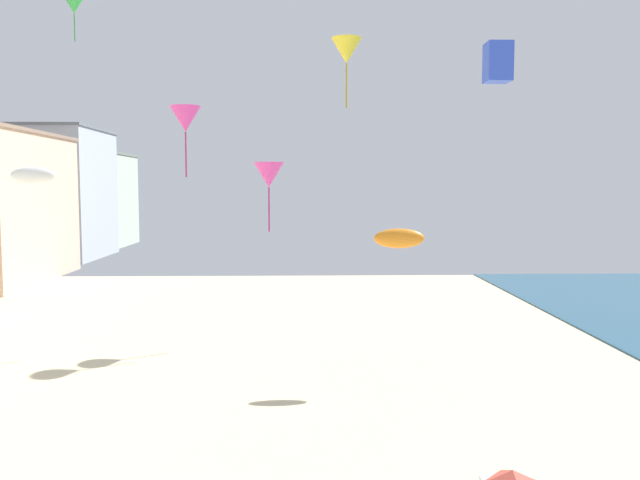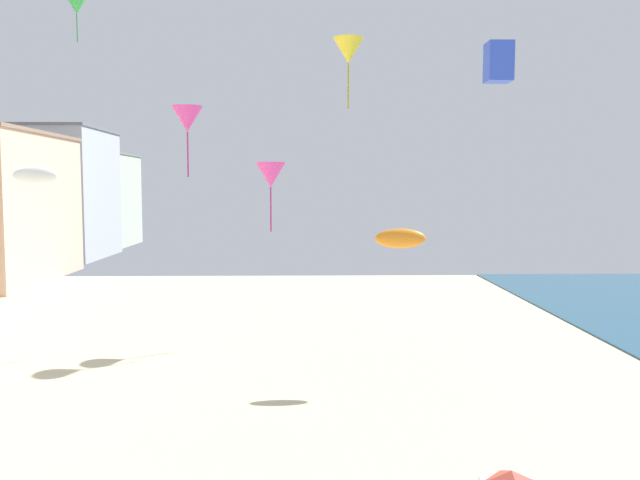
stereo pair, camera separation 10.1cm
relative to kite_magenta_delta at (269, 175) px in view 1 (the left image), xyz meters
name	(u,v)px [view 1 (the left image)]	position (x,y,z in m)	size (l,w,h in m)	color
boardwalk_hotel_distant	(35,193)	(-29.60, 41.74, -1.43)	(15.57, 14.32, 15.24)	#ADB7C1
boardwalk_hotel_furthest	(81,200)	(-29.60, 57.27, -2.52)	(13.27, 13.11, 13.07)	#B7C6B2
kite_magenta_delta	(269,175)	(0.00, 0.00, 0.00)	(1.66, 1.66, 3.77)	#DB3D9E
kite_green_delta	(74,5)	(-11.52, 3.85, 9.93)	(1.12, 1.12, 2.55)	green
kite_orange_parafoil	(399,238)	(5.99, -7.64, -2.85)	(2.19, 0.61, 0.85)	orange
kite_white_parafoil	(33,176)	(-11.76, -2.27, -0.07)	(2.25, 0.63, 0.88)	white
kite_magenta_delta_2	(185,119)	(-4.46, 0.00, 2.99)	(1.67, 1.67, 3.80)	#DB3D9E
kite_yellow_delta	(347,51)	(4.31, 1.62, 6.96)	(1.71, 1.71, 3.88)	yellow
kite_blue_box	(498,62)	(7.91, -15.03, 3.23)	(0.77, 0.77, 1.21)	blue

